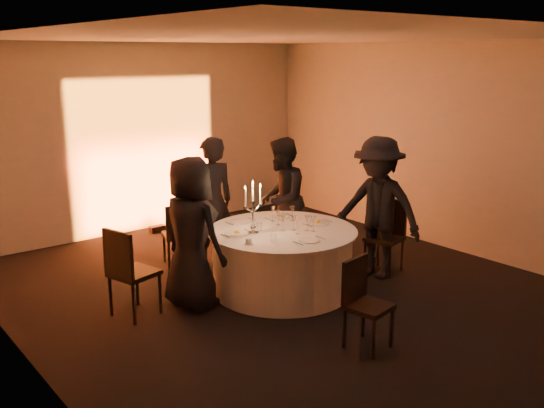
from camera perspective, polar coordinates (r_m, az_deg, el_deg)
floor at (r=7.52m, az=0.96°, el=-8.08°), size 7.00×7.00×0.00m
ceiling at (r=6.97m, az=1.06°, el=15.43°), size 7.00×7.00×0.00m
wall_back at (r=10.01m, az=-11.92°, el=6.08°), size 7.00×0.00×7.00m
wall_left at (r=5.72m, az=-22.88°, el=-0.53°), size 0.00×7.00×7.00m
wall_right at (r=9.27m, az=15.53°, el=5.26°), size 0.00×7.00×7.00m
uplighter_fixture at (r=10.04m, az=-10.74°, el=-2.30°), size 0.25×0.12×0.10m
banquet_table at (r=7.38m, az=0.97°, el=-5.31°), size 1.80×1.80×0.77m
chair_left at (r=6.76m, az=-13.43°, el=-5.87°), size 0.54×0.54×1.01m
chair_back_left at (r=8.29m, az=-8.77°, el=-2.57°), size 0.48×0.48×0.87m
chair_back_right at (r=8.97m, az=1.10°, el=-0.74°), size 0.59×0.59×0.97m
chair_right at (r=8.15m, az=10.81°, el=-2.56°), size 0.50×0.50×0.96m
chair_front at (r=6.06m, az=8.54°, el=-8.75°), size 0.45×0.45×0.89m
guest_left at (r=6.82m, az=-7.61°, el=-2.79°), size 0.73×0.95×1.74m
guest_back_left at (r=8.17m, az=-5.71°, el=0.18°), size 0.69×0.50×1.77m
guest_back_right at (r=8.43m, az=0.90°, el=0.48°), size 1.06×1.03×1.71m
guest_right at (r=7.83m, az=9.93°, el=-0.36°), size 0.98×1.32×1.82m
plate_left at (r=7.11m, az=-3.33°, el=-2.70°), size 0.36×0.29×0.08m
plate_back_left at (r=7.61m, az=-2.98°, el=-1.63°), size 0.36×0.28×0.01m
plate_back_right at (r=7.79m, az=0.69°, el=-1.17°), size 0.36×0.26×0.08m
plate_right at (r=7.55m, az=4.33°, el=-1.71°), size 0.36×0.29×0.08m
plate_front at (r=6.85m, az=3.53°, el=-3.44°), size 0.36×0.25×0.01m
coffee_cup at (r=6.73m, az=-2.22°, el=-3.53°), size 0.11×0.11×0.07m
candelabra at (r=7.04m, az=-1.80°, el=-1.07°), size 0.27×0.13×0.64m
wine_glass_a at (r=7.19m, az=1.04°, el=-1.48°), size 0.07×0.07×0.19m
wine_glass_b at (r=7.20m, az=3.34°, el=-1.47°), size 0.07×0.07×0.19m
wine_glass_c at (r=7.17m, az=3.92°, el=-1.55°), size 0.07×0.07×0.19m
wine_glass_d at (r=7.59m, az=0.06°, el=-0.65°), size 0.07×0.07×0.19m
wine_glass_e at (r=7.62m, az=1.92°, el=-0.59°), size 0.07×0.07×0.19m
wine_glass_f at (r=7.07m, az=2.41°, el=-1.77°), size 0.07×0.07×0.19m
wine_glass_g at (r=7.44m, az=-1.82°, el=-0.95°), size 0.07×0.07×0.19m
wine_glass_h at (r=7.20m, az=2.08°, el=-1.46°), size 0.07×0.07×0.19m
wine_glass_i at (r=7.43m, az=0.58°, el=-0.97°), size 0.07×0.07×0.19m
tumbler_a at (r=6.79m, az=0.11°, el=-3.21°), size 0.07×0.07×0.09m
tumbler_b at (r=7.65m, az=0.89°, el=-1.25°), size 0.07×0.07×0.09m
tumbler_c at (r=7.23m, az=-1.21°, el=-2.15°), size 0.07×0.07×0.09m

